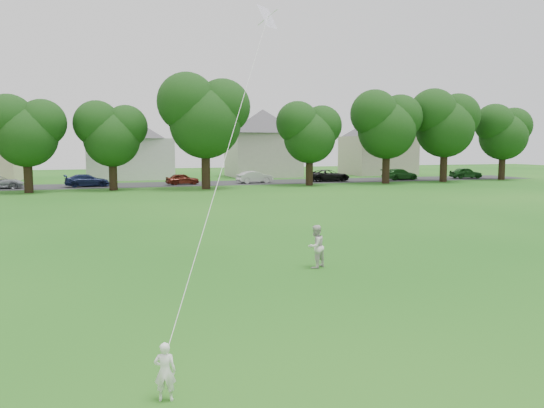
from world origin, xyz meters
name	(u,v)px	position (x,y,z in m)	size (l,w,h in m)	color
ground	(248,316)	(0.00, 0.00, 0.00)	(160.00, 160.00, 0.00)	#145413
street	(136,185)	(0.00, 42.00, 0.01)	(90.00, 7.00, 0.01)	#2D2D30
toddler	(165,371)	(-2.23, -3.48, 0.45)	(0.33, 0.22, 0.91)	white
older_boy	(316,246)	(3.28, 3.94, 0.68)	(0.66, 0.52, 1.36)	silver
kite	(235,126)	(-0.02, 1.04, 4.30)	(2.67, 4.94, 12.44)	white
tree_row	(164,118)	(2.24, 35.97, 6.24)	(83.98, 8.37, 10.70)	black
parked_cars	(201,178)	(6.26, 41.00, 0.61)	(72.33, 2.27, 1.27)	black
house_row	(115,139)	(-1.52, 52.00, 4.61)	(76.84, 13.75, 9.75)	beige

